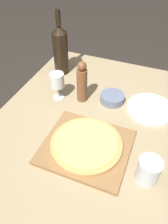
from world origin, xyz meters
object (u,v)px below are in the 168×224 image
(wine_glass, at_px, (57,81))
(small_bowl, at_px, (112,98))
(pizza, at_px, (86,144))
(pepper_mill, at_px, (82,83))
(wine_bottle, at_px, (61,50))

(wine_glass, bearing_deg, small_bowl, 15.45)
(pizza, relative_size, pepper_mill, 1.33)
(pizza, xyz_separation_m, pepper_mill, (-0.14, 0.30, 0.08))
(wine_bottle, relative_size, wine_glass, 2.50)
(wine_bottle, distance_m, wine_glass, 0.26)
(small_bowl, bearing_deg, pizza, -92.13)
(pizza, distance_m, wine_bottle, 0.64)
(pepper_mill, relative_size, wine_glass, 1.53)
(wine_glass, distance_m, small_bowl, 0.31)
(wine_bottle, bearing_deg, pizza, -54.34)
(wine_glass, relative_size, small_bowl, 1.17)
(wine_glass, bearing_deg, pepper_mill, 14.04)
(pizza, relative_size, small_bowl, 2.38)
(small_bowl, bearing_deg, wine_bottle, 156.83)
(small_bowl, bearing_deg, wine_glass, -164.55)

